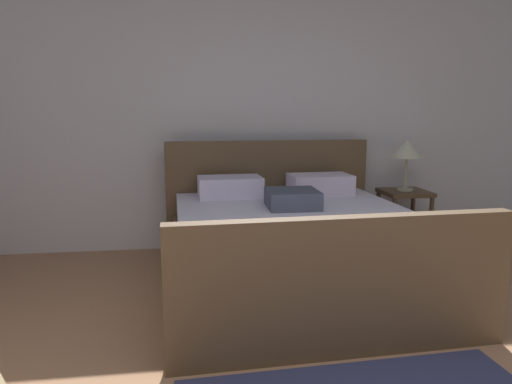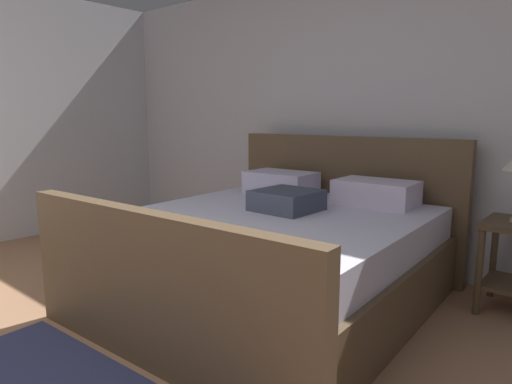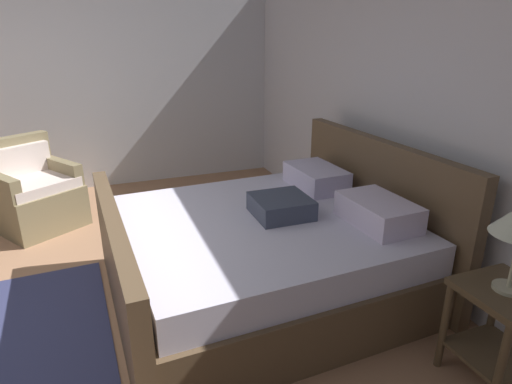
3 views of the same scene
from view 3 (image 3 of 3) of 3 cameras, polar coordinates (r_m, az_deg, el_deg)
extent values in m
cube|color=silver|center=(3.65, 19.99, 9.25)|extent=(6.05, 0.12, 2.52)
cube|color=brown|center=(3.33, 0.79, -10.02)|extent=(1.95, 2.04, 0.40)
cube|color=brown|center=(3.68, 15.57, -1.73)|extent=(1.98, 0.19, 1.10)
cube|color=brown|center=(3.01, -17.62, -10.13)|extent=(1.98, 0.19, 0.81)
cube|color=silver|center=(3.19, 0.81, -5.21)|extent=(1.86, 1.97, 0.22)
cube|color=silver|center=(3.76, 7.92, 1.96)|extent=(0.58, 0.38, 0.18)
cube|color=silver|center=(3.13, 15.83, -2.54)|extent=(0.58, 0.38, 0.18)
cube|color=#3F465A|center=(3.17, 3.32, -1.87)|extent=(0.40, 0.40, 0.14)
cube|color=brown|center=(2.72, 30.22, -11.44)|extent=(0.44, 0.44, 0.04)
cube|color=brown|center=(2.93, 28.78, -18.17)|extent=(0.40, 0.40, 0.02)
cylinder|color=brown|center=(2.85, 23.58, -15.94)|extent=(0.04, 0.04, 0.56)
cylinder|color=brown|center=(2.66, 29.50, -19.91)|extent=(0.04, 0.04, 0.56)
cylinder|color=brown|center=(3.10, 28.82, -13.72)|extent=(0.04, 0.04, 0.56)
cylinder|color=#B7B293|center=(2.70, 30.33, -10.89)|extent=(0.16, 0.16, 0.02)
cube|color=#837552|center=(4.92, -26.84, -1.83)|extent=(0.99, 0.99, 0.42)
cube|color=silver|center=(4.84, -27.32, 1.02)|extent=(0.92, 0.92, 0.10)
cube|color=#837552|center=(5.06, -29.29, 3.72)|extent=(0.49, 0.67, 0.48)
cube|color=silver|center=(4.99, -28.79, 3.30)|extent=(0.41, 0.57, 0.36)
cube|color=#837552|center=(4.71, -30.74, 0.68)|extent=(0.60, 0.43, 0.22)
cube|color=#837552|center=(4.96, -24.30, 2.65)|extent=(0.60, 0.43, 0.22)
cube|color=navy|center=(3.32, -28.75, -17.00)|extent=(1.79, 1.19, 0.01)
camera|label=1|loc=(4.16, -54.08, 4.82)|focal=32.15mm
camera|label=2|loc=(1.63, -68.21, -15.98)|focal=31.36mm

